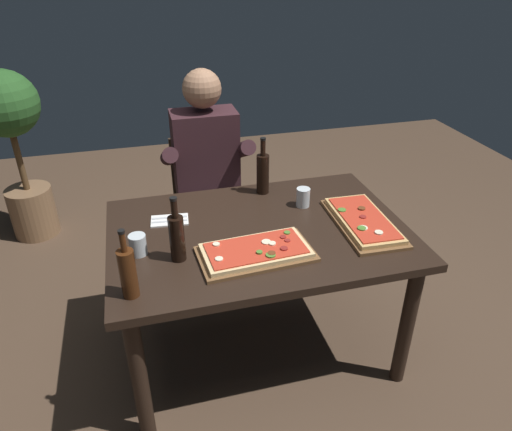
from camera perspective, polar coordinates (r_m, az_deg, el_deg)
The scene contains 13 objects.
ground_plane at distance 2.70m, azimuth 0.28°, elevation -15.27°, with size 6.40×6.40×0.00m, color #4C3828.
dining_table at distance 2.29m, azimuth 0.32°, elevation -3.76°, with size 1.40×0.96×0.74m.
pizza_rectangular_front at distance 2.04m, azimuth -0.00°, elevation -4.42°, with size 0.51×0.30×0.05m.
pizza_rectangular_left at distance 2.32m, azimuth 12.83°, elevation -0.66°, with size 0.27×0.52×0.05m.
wine_bottle_dark at distance 2.00m, azimuth -9.54°, elevation -2.51°, with size 0.07×0.07×0.30m.
oil_bottle_amber at distance 1.84m, azimuth -15.23°, elevation -6.60°, with size 0.06×0.06×0.29m.
vinegar_bottle_green at distance 2.53m, azimuth 0.83°, elevation 5.23°, with size 0.07×0.07×0.31m.
tumbler_near_camera at distance 2.43m, azimuth 5.70°, elevation 2.08°, with size 0.07×0.07×0.10m.
tumbler_far_side at distance 2.11m, azimuth -14.06°, elevation -3.58°, with size 0.07×0.07×0.09m.
napkin_cutlery_set at distance 2.34m, azimuth -10.38°, elevation -0.58°, with size 0.19×0.13×0.01m.
diner_chair at distance 3.07m, azimuth -6.01°, elevation 1.99°, with size 0.44×0.44×0.87m.
seated_diner at distance 2.85m, azimuth -5.88°, elevation 5.47°, with size 0.53×0.41×1.33m.
potted_plant_corner at distance 3.69m, azimuth -27.23°, elevation 8.23°, with size 0.45×0.45×1.23m.
Camera 1 is at (-0.50, -1.84, 1.91)m, focal length 33.10 mm.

